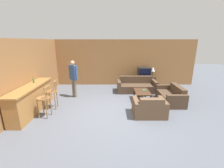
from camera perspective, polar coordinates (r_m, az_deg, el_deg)
The scene contains 16 objects.
ground_plane at distance 5.55m, azimuth 0.77°, elevation -10.93°, with size 24.00×24.00×0.00m, color #565B66.
wall_back at distance 8.72m, azimuth 0.57°, elevation 8.09°, with size 9.40×0.08×2.60m.
wall_left at distance 7.17m, azimuth -26.60°, elevation 4.61°, with size 0.08×8.70×2.60m.
bar_counter at distance 6.14m, azimuth -27.97°, elevation -5.05°, with size 0.55×2.47×1.00m.
bar_chair_near at distance 5.55m, azimuth -24.29°, elevation -5.65°, with size 0.47×0.47×1.09m.
bar_chair_mid at distance 6.14m, azimuth -21.73°, elevation -3.32°, with size 0.45×0.45×1.09m.
couch_far at distance 7.80m, azimuth 9.46°, elevation -0.87°, with size 1.97×0.88×0.75m.
armchair_near at distance 5.43m, azimuth 14.20°, elevation -8.93°, with size 1.10×0.83×0.73m.
loveseat_right at distance 6.83m, azimuth 21.79°, elevation -4.36°, with size 0.81×1.50×0.72m.
coffee_table at distance 6.61m, azimuth 11.56°, elevation -3.22°, with size 0.62×1.00×0.43m.
tv_unit at distance 8.72m, azimuth 12.12°, elevation 0.94°, with size 1.22×0.55×0.58m.
tv at distance 8.59m, azimuth 12.34°, elevation 4.45°, with size 0.68×0.46×0.51m.
bottle at distance 6.36m, azimuth -27.54°, elevation 1.45°, with size 0.06×0.06×0.25m.
book_on_table at distance 6.68m, azimuth 12.34°, elevation -2.37°, with size 0.18×0.20×0.03m.
table_lamp at distance 8.68m, azimuth 15.50°, elevation 5.33°, with size 0.23×0.23×0.55m.
person_by_window at distance 6.99m, azimuth -14.28°, elevation 2.75°, with size 0.42×0.36×1.68m.
Camera 1 is at (-0.06, -4.94, 2.53)m, focal length 24.00 mm.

